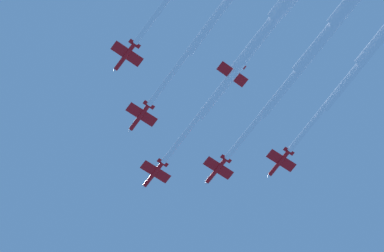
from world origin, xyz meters
TOP-DOWN VIEW (x-y plane):
  - jet_lead at (-24.69, -14.52)m, footprint 66.27×41.10m
  - jet_starboard_inner at (-25.15, -29.44)m, footprint 62.14×38.81m
  - jet_starboard_mid at (-27.98, -44.93)m, footprint 61.66×37.44m

SIDE VIEW (x-z plane):
  - jet_starboard_inner at x=-25.15m, z-range 182.32..186.23m
  - jet_lead at x=-24.69m, z-range 183.53..187.44m
  - jet_starboard_mid at x=-27.98m, z-range 183.67..187.59m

